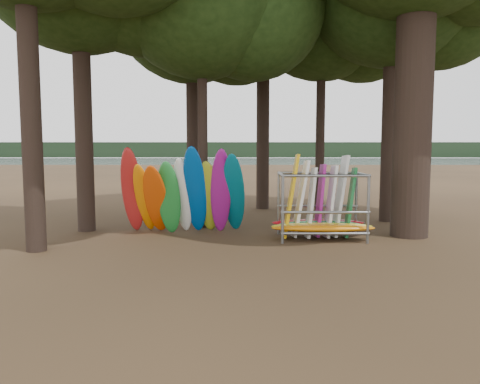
{
  "coord_description": "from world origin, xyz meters",
  "views": [
    {
      "loc": [
        -0.63,
        -14.19,
        2.94
      ],
      "look_at": [
        -0.69,
        1.5,
        1.4
      ],
      "focal_mm": 35.0,
      "sensor_mm": 36.0,
      "label": 1
    }
  ],
  "objects": [
    {
      "name": "oak_1",
      "position": [
        -2.74,
        5.92,
        8.91
      ],
      "size": [
        7.74,
        7.74,
        12.3
      ],
      "color": "black",
      "rests_on": "ground"
    },
    {
      "name": "ground",
      "position": [
        0.0,
        0.0,
        0.0
      ],
      "size": [
        120.0,
        120.0,
        0.0
      ],
      "primitive_type": "plane",
      "color": "#47331E",
      "rests_on": "ground"
    },
    {
      "name": "oak_3",
      "position": [
        2.9,
        6.94,
        9.31
      ],
      "size": [
        8.07,
        8.07,
        12.84
      ],
      "color": "black",
      "rests_on": "ground"
    },
    {
      "name": "lake",
      "position": [
        0.0,
        60.0,
        0.0
      ],
      "size": [
        160.0,
        160.0,
        0.0
      ],
      "primitive_type": "plane",
      "color": "gray",
      "rests_on": "ground"
    },
    {
      "name": "far_shore",
      "position": [
        0.0,
        110.0,
        2.0
      ],
      "size": [
        160.0,
        4.0,
        4.0
      ],
      "primitive_type": "cube",
      "color": "black",
      "rests_on": "ground"
    },
    {
      "name": "kayak_row",
      "position": [
        -2.62,
        1.38,
        1.32
      ],
      "size": [
        4.28,
        1.92,
        3.08
      ],
      "color": "red",
      "rests_on": "ground"
    },
    {
      "name": "storage_rack",
      "position": [
        1.9,
        0.56,
        0.97
      ],
      "size": [
        3.21,
        1.56,
        2.71
      ],
      "color": "slate",
      "rests_on": "ground"
    }
  ]
}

